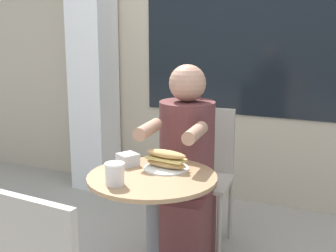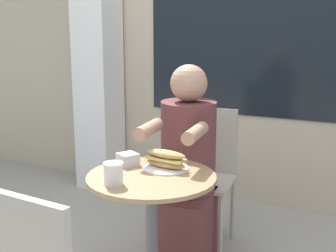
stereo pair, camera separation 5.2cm
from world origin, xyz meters
name	(u,v)px [view 1 (the left image)]	position (x,y,z in m)	size (l,w,h in m)	color
storefront_wall	(249,21)	(0.00, 1.64, 1.40)	(8.00, 0.09, 2.80)	#B7A88E
lattice_pillar	(92,47)	(-1.25, 1.42, 1.20)	(0.31, 0.31, 2.40)	silver
cafe_table	(152,215)	(0.00, 0.00, 0.51)	(0.61, 0.61, 0.71)	#997551
diner_chair	(204,164)	(-0.04, 0.82, 0.52)	(0.42, 0.42, 0.87)	#ADA393
seated_diner	(185,181)	(-0.03, 0.48, 0.52)	(0.36, 0.58, 1.18)	brown
sandwich_on_plate	(166,161)	(0.02, 0.12, 0.75)	(0.22, 0.22, 0.09)	white
drink_cup	(115,174)	(-0.09, -0.18, 0.76)	(0.09, 0.09, 0.10)	silver
napkin_box	(128,159)	(-0.18, 0.09, 0.74)	(0.12, 0.12, 0.06)	silver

